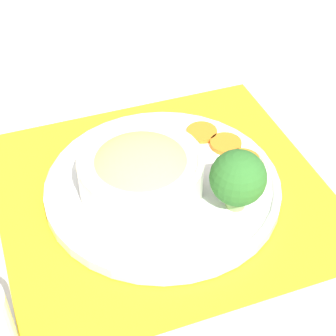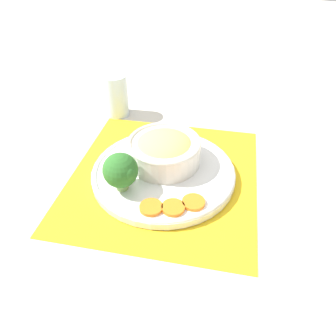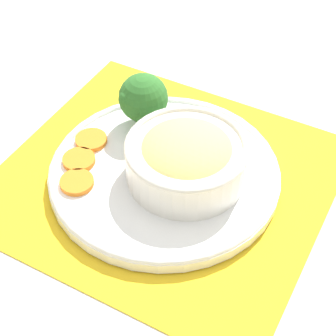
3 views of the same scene
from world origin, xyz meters
name	(u,v)px [view 3 (image 3 of 3)]	position (x,y,z in m)	size (l,w,h in m)	color
ground_plane	(164,180)	(0.00, 0.00, 0.00)	(4.00, 4.00, 0.00)	beige
placemat	(164,179)	(0.00, 0.00, 0.00)	(0.48, 0.50, 0.00)	yellow
plate	(164,172)	(0.00, 0.00, 0.02)	(0.33, 0.33, 0.02)	white
bowl	(186,157)	(0.01, -0.03, 0.06)	(0.17, 0.17, 0.07)	silver
broccoli_floret	(143,98)	(0.06, 0.09, 0.07)	(0.07, 0.07, 0.09)	#84AD5B
carrot_slice_near	(91,140)	(-0.02, 0.12, 0.02)	(0.05, 0.05, 0.01)	orange
carrot_slice_middle	(79,160)	(-0.06, 0.11, 0.02)	(0.05, 0.05, 0.01)	orange
carrot_slice_far	(77,182)	(-0.09, 0.08, 0.02)	(0.05, 0.05, 0.01)	orange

